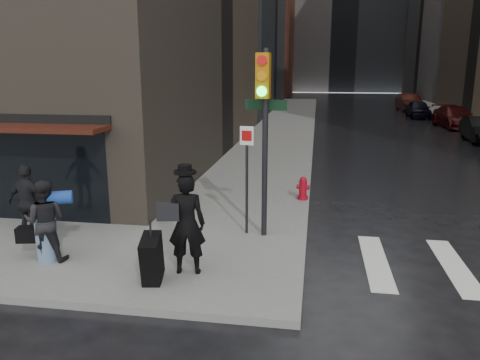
% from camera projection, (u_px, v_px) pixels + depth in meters
% --- Properties ---
extents(ground, '(140.00, 140.00, 0.00)m').
position_uv_depth(ground, '(207.00, 269.00, 9.66)').
color(ground, black).
rests_on(ground, ground).
extents(sidewalk_left, '(4.00, 50.00, 0.15)m').
position_uv_depth(sidewalk_left, '(288.00, 121.00, 35.55)').
color(sidewalk_left, slate).
rests_on(sidewalk_left, ground).
extents(sidewalk_right, '(3.00, 50.00, 0.15)m').
position_uv_depth(sidewalk_right, '(477.00, 125.00, 33.43)').
color(sidewalk_right, slate).
rests_on(sidewalk_right, ground).
extents(bldg_left_far, '(22.00, 20.00, 26.00)m').
position_uv_depth(bldg_left_far, '(216.00, 4.00, 68.13)').
color(bldg_left_far, brown).
rests_on(bldg_left_far, ground).
extents(man_overcoat, '(1.14, 1.25, 2.20)m').
position_uv_depth(man_overcoat, '(179.00, 229.00, 8.88)').
color(man_overcoat, black).
rests_on(man_overcoat, ground).
extents(man_jeans, '(1.26, 0.82, 1.72)m').
position_uv_depth(man_jeans, '(45.00, 221.00, 9.57)').
color(man_jeans, black).
rests_on(man_jeans, ground).
extents(man_greycoat, '(1.08, 0.54, 1.78)m').
position_uv_depth(man_greycoat, '(29.00, 203.00, 10.74)').
color(man_greycoat, black).
rests_on(man_greycoat, ground).
extents(traffic_light, '(1.08, 0.55, 4.33)m').
position_uv_depth(traffic_light, '(263.00, 119.00, 10.50)').
color(traffic_light, black).
rests_on(traffic_light, ground).
extents(fire_hydrant, '(0.40, 0.31, 0.71)m').
position_uv_depth(fire_hydrant, '(303.00, 189.00, 14.18)').
color(fire_hydrant, maroon).
rests_on(fire_hydrant, ground).
extents(parked_car_3, '(2.42, 5.15, 1.45)m').
position_uv_depth(parked_car_3, '(455.00, 117.00, 32.31)').
color(parked_car_3, '#3F0C0D').
rests_on(parked_car_3, ground).
extents(parked_car_4, '(1.80, 4.18, 1.40)m').
position_uv_depth(parked_car_4, '(418.00, 109.00, 38.67)').
color(parked_car_4, black).
rests_on(parked_car_4, ground).
extents(parked_car_5, '(1.89, 4.98, 1.62)m').
position_uv_depth(parked_car_5, '(409.00, 102.00, 44.77)').
color(parked_car_5, '#39110B').
rests_on(parked_car_5, ground).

